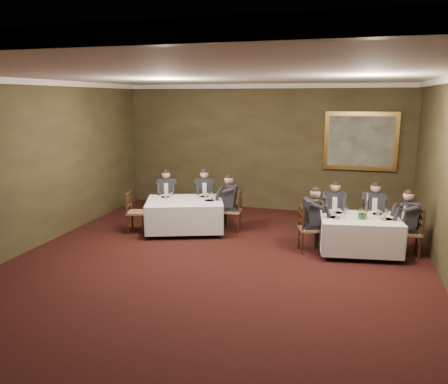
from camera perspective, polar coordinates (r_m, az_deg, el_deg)
The scene contains 27 objects.
ground at distance 8.07m, azimuth -1.86°, elevation -10.57°, with size 10.00×10.00×0.00m, color black.
ceiling at distance 7.46m, azimuth -2.05°, elevation 15.08°, with size 8.00×10.00×0.10m, color silver.
back_wall at distance 12.38m, azimuth 5.17°, elevation 5.77°, with size 8.00×0.10×3.50m, color #322A19.
left_wall at distance 9.57m, azimuth -25.43°, elevation 2.76°, with size 0.10×10.00×3.50m, color #322A19.
crown_molding at distance 7.45m, azimuth -2.05°, elevation 14.62°, with size 8.00×10.00×0.12m.
table_main at distance 9.31m, azimuth 17.20°, elevation -5.06°, with size 1.73×1.42×0.67m.
table_second at distance 10.39m, azimuth -5.14°, elevation -2.77°, with size 2.14×1.88×0.67m.
chair_main_backleft at distance 10.06m, azimuth 14.03°, elevation -4.57°, with size 0.48×0.46×1.00m.
diner_main_backleft at distance 9.99m, azimuth 14.10°, elevation -3.34°, with size 0.45×0.52×1.35m.
chair_main_backright at distance 10.20m, azimuth 18.76°, elevation -4.65°, with size 0.46×0.44×1.00m.
diner_main_backright at distance 10.12m, azimuth 18.85°, elevation -3.43°, with size 0.43×0.50×1.35m.
chair_main_endleft at distance 9.24m, azimuth 11.02°, elevation -5.94°, with size 0.54×0.55×1.00m.
diner_main_endleft at distance 9.18m, azimuth 11.15°, elevation -4.58°, with size 0.58×0.53×1.35m.
chair_main_endright at distance 9.58m, azimuth 23.04°, elevation -6.06°, with size 0.45×0.46×1.00m.
diner_main_endright at distance 9.51m, azimuth 23.08°, elevation -4.75°, with size 0.50×0.44×1.35m.
chair_sec_backleft at distance 11.35m, azimuth -7.45°, elevation -2.41°, with size 0.56×0.55×1.00m.
diner_sec_backleft at distance 11.28m, azimuth -7.48°, elevation -1.30°, with size 0.54×0.59×1.35m.
chair_sec_backright at distance 11.32m, azimuth -2.59°, elevation -2.34°, with size 0.56×0.55×1.00m.
diner_sec_backright at distance 11.26m, azimuth -2.59°, elevation -1.23°, with size 0.55×0.59×1.35m.
chair_sec_endright at distance 10.47m, azimuth 1.10°, elevation -3.55°, with size 0.46×0.48×1.00m.
diner_sec_endright at distance 10.41m, azimuth 1.04°, elevation -2.34°, with size 0.51×0.45×1.35m.
chair_sec_endleft at distance 10.53m, azimuth -11.31°, elevation -3.69°, with size 0.50×0.51×1.00m.
centerpiece at distance 9.09m, azimuth 17.70°, elevation -2.51°, with size 0.26×0.22×0.28m, color #2D5926.
candlestick at distance 9.27m, azimuth 18.14°, elevation -2.01°, with size 0.07×0.07×0.50m.
place_setting_table_main at distance 9.49m, azimuth 14.82°, elevation -2.41°, with size 0.33×0.31×0.14m.
place_setting_table_second at distance 10.70m, azimuth -7.39°, elevation -0.47°, with size 0.33×0.31×0.14m.
painting at distance 12.08m, azimuth 17.42°, elevation 6.34°, with size 1.87×0.09×1.53m.
Camera 1 is at (2.28, -7.09, 3.12)m, focal length 35.00 mm.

